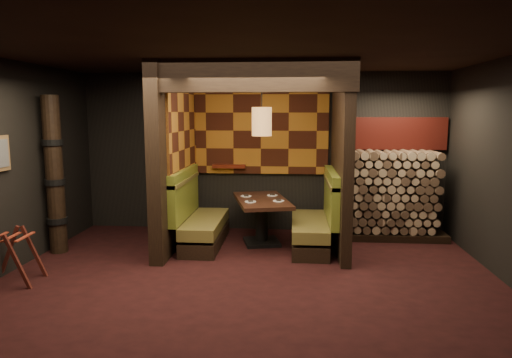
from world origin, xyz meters
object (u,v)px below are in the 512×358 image
Objects in this scene: luggage_rack at (13,255)px; firewood_stack at (394,195)px; totem_column at (55,176)px; dining_table at (262,213)px; booth_bench_right at (316,223)px; pendant_lamp at (262,121)px; booth_bench_left at (199,221)px.

firewood_stack reaches higher than luggage_rack.
luggage_rack is 1.52m from totem_column.
firewood_stack is (2.23, 0.56, 0.23)m from dining_table.
totem_column is (-3.10, -0.69, 0.67)m from dining_table.
booth_bench_right is 0.90m from dining_table.
pendant_lamp is at bearing 32.41° from luggage_rack.
totem_column reaches higher than dining_table.
booth_bench_right is 2.19× the size of luggage_rack.
luggage_rack is at bearing -154.33° from firewood_stack.
booth_bench_right is at bearing -6.16° from pendant_lamp.
totem_column is at bearing -167.39° from dining_table.
booth_bench_left and booth_bench_right have the same top height.
dining_table is at bearing 90.00° from pendant_lamp.
luggage_rack is 5.84m from firewood_stack.
booth_bench_right is at bearing 7.86° from totem_column.
totem_column is at bearing 93.59° from luggage_rack.
booth_bench_left is 1.00× the size of booth_bench_right.
pendant_lamp reaches higher than luggage_rack.
booth_bench_right is 0.92× the size of firewood_stack.
pendant_lamp is at bearing 5.33° from booth_bench_left.
pendant_lamp reaches higher than totem_column.
totem_column is (-3.10, -0.64, -0.82)m from pendant_lamp.
dining_table is 0.91× the size of firewood_stack.
dining_table is at bearing 170.63° from booth_bench_right.
booth_bench_right is 1.02× the size of dining_table.
pendant_lamp is at bearing -90.00° from dining_table.
luggage_rack is (-3.02, -1.97, -0.15)m from dining_table.
dining_table is (1.02, 0.14, 0.12)m from booth_bench_left.
firewood_stack is (5.25, 2.53, 0.39)m from luggage_rack.
pendant_lamp is 3.94m from luggage_rack.
firewood_stack is (1.35, 0.70, 0.35)m from booth_bench_right.
pendant_lamp is 2.63m from firewood_stack.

